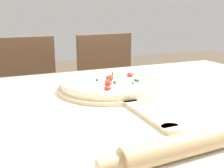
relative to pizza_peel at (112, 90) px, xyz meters
name	(u,v)px	position (x,y,z in m)	size (l,w,h in m)	color
dining_table	(129,126)	(0.03, -0.08, -0.11)	(1.47, 0.97, 0.75)	brown
towel_cloth	(130,98)	(0.03, -0.08, -0.01)	(1.39, 0.89, 0.00)	silver
pizza_peel	(112,90)	(0.00, 0.00, 0.00)	(0.36, 0.58, 0.01)	#D6B784
pizza	(109,83)	(0.00, 0.03, 0.02)	(0.33, 0.33, 0.04)	beige
rolling_pin	(202,141)	(0.00, -0.46, 0.02)	(0.45, 0.06, 0.05)	tan
chair_left	(26,104)	(-0.21, 0.75, -0.25)	(0.42, 0.42, 0.88)	brown
chair_right	(111,93)	(0.32, 0.75, -0.25)	(0.43, 0.43, 0.88)	brown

